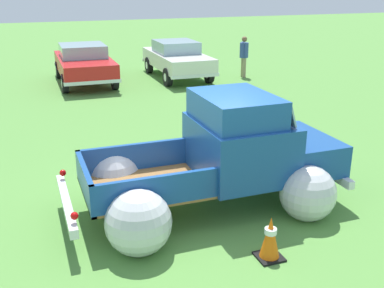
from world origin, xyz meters
name	(u,v)px	position (x,y,z in m)	size (l,w,h in m)	color
ground_plane	(203,207)	(0.00, 0.00, 0.00)	(80.00, 80.00, 0.00)	#548C3D
vintage_pickup_truck	(225,163)	(0.39, 0.00, 0.76)	(4.63, 2.80, 1.96)	black
show_car_0	(84,62)	(-0.43, 10.94, 0.78)	(1.97, 4.31, 1.43)	black
show_car_1	(177,58)	(3.16, 10.75, 0.78)	(1.87, 4.25, 1.43)	black
spectator_0	(244,54)	(5.68, 9.95, 0.91)	(0.39, 0.54, 1.60)	gray
lane_cone_0	(270,238)	(0.30, -1.74, 0.31)	(0.36, 0.36, 0.63)	black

